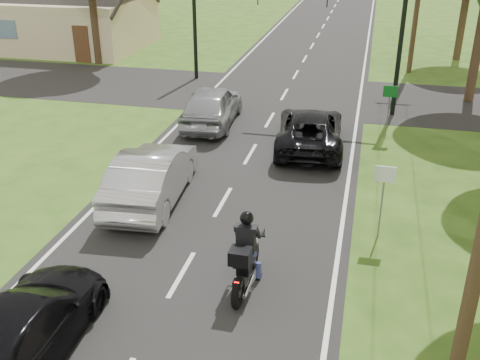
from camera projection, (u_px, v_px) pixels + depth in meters
The scene contains 13 objects.
ground at pixel (182, 275), 13.86m from camera, with size 140.00×140.00×0.00m, color #2E4F16.
road at pixel (261, 136), 22.67m from camera, with size 8.00×100.00×0.01m, color black.
cross_road at pixel (284, 95), 27.96m from camera, with size 60.00×7.00×0.01m, color black.
motorcycle_rider at pixel (246, 259), 13.06m from camera, with size 0.66×2.34×2.02m.
dark_suv at pixel (310, 130), 21.21m from camera, with size 2.40×5.20×1.44m, color black.
silver_sedan at pixel (152, 176), 17.16m from camera, with size 1.76×5.06×1.67m, color silver.
silver_suv at pixel (212, 105), 23.59m from camera, with size 1.99×4.95×1.69m, color #A0A3A7.
dark_car_behind at pixel (26, 326), 11.05m from camera, with size 1.91×4.70×1.36m, color black.
traffic_signal at pixel (358, 18), 23.75m from camera, with size 6.38×0.44×6.00m.
signal_pole_far at pixel (195, 22), 29.53m from camera, with size 0.20×0.20×6.00m, color black.
sign_white at pixel (384, 184), 14.84m from camera, with size 0.55×0.07×2.12m.
sign_green at pixel (390, 99), 21.85m from camera, with size 0.55×0.07×2.12m.
house at pixel (68, 20), 37.58m from camera, with size 10.20×8.00×4.84m.
Camera 1 is at (4.05, -10.92, 8.00)m, focal length 42.00 mm.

